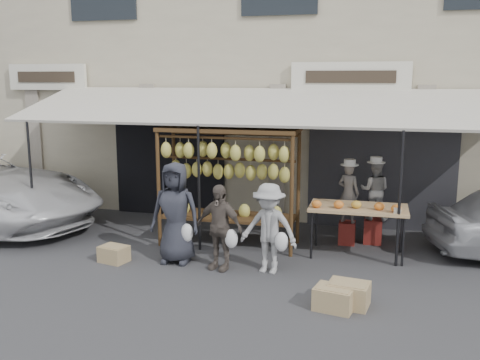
# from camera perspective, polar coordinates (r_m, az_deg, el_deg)

# --- Properties ---
(ground_plane) EXTENTS (90.00, 90.00, 0.00)m
(ground_plane) POSITION_cam_1_polar(r_m,az_deg,el_deg) (8.71, -0.44, -10.23)
(ground_plane) COLOR #2D2D30
(shophouse) EXTENTS (24.00, 6.15, 7.30)m
(shophouse) POSITION_cam_1_polar(r_m,az_deg,el_deg) (14.51, 6.35, 12.83)
(shophouse) COLOR #C0B496
(shophouse) RESTS_ON ground_plane
(awning) EXTENTS (10.00, 2.35, 2.92)m
(awning) POSITION_cam_1_polar(r_m,az_deg,el_deg) (10.36, 2.87, 7.75)
(awning) COLOR beige
(awning) RESTS_ON ground_plane
(banana_rack) EXTENTS (2.60, 0.90, 2.24)m
(banana_rack) POSITION_cam_1_polar(r_m,az_deg,el_deg) (9.88, -1.29, 1.76)
(banana_rack) COLOR #472E17
(banana_rack) RESTS_ON ground_plane
(produce_table) EXTENTS (1.70, 0.90, 1.04)m
(produce_table) POSITION_cam_1_polar(r_m,az_deg,el_deg) (9.63, 12.48, -3.02)
(produce_table) COLOR tan
(produce_table) RESTS_ON ground_plane
(vendor_left) EXTENTS (0.48, 0.39, 1.13)m
(vendor_left) POSITION_cam_1_polar(r_m,az_deg,el_deg) (10.27, 11.50, -1.36)
(vendor_left) COLOR #635E5B
(vendor_left) RESTS_ON stool_left
(vendor_right) EXTENTS (0.58, 0.47, 1.13)m
(vendor_right) POSITION_cam_1_polar(r_m,az_deg,el_deg) (10.43, 14.18, -1.07)
(vendor_right) COLOR gray
(vendor_right) RESTS_ON stool_right
(customer_left) EXTENTS (0.87, 0.58, 1.74)m
(customer_left) POSITION_cam_1_polar(r_m,az_deg,el_deg) (9.18, -6.90, -3.49)
(customer_left) COLOR #272831
(customer_left) RESTS_ON ground_plane
(customer_mid) EXTENTS (0.90, 0.56, 1.43)m
(customer_mid) POSITION_cam_1_polar(r_m,az_deg,el_deg) (8.83, -2.24, -5.04)
(customer_mid) COLOR #574D45
(customer_mid) RESTS_ON ground_plane
(customer_right) EXTENTS (1.03, 0.68, 1.48)m
(customer_right) POSITION_cam_1_polar(r_m,az_deg,el_deg) (8.67, 3.09, -5.19)
(customer_right) COLOR #989898
(customer_right) RESTS_ON ground_plane
(stool_left) EXTENTS (0.32, 0.32, 0.43)m
(stool_left) POSITION_cam_1_polar(r_m,az_deg,el_deg) (10.46, 11.33, -5.55)
(stool_left) COLOR maroon
(stool_left) RESTS_ON ground_plane
(stool_right) EXTENTS (0.42, 0.42, 0.47)m
(stool_right) POSITION_cam_1_polar(r_m,az_deg,el_deg) (10.62, 13.98, -5.31)
(stool_right) COLOR maroon
(stool_right) RESTS_ON ground_plane
(crate_near_a) EXTENTS (0.59, 0.50, 0.31)m
(crate_near_a) POSITION_cam_1_polar(r_m,az_deg,el_deg) (7.62, 10.01, -12.33)
(crate_near_a) COLOR tan
(crate_near_a) RESTS_ON ground_plane
(crate_near_b) EXTENTS (0.61, 0.50, 0.33)m
(crate_near_b) POSITION_cam_1_polar(r_m,az_deg,el_deg) (7.76, 11.51, -11.85)
(crate_near_b) COLOR tan
(crate_near_b) RESTS_ON ground_plane
(crate_far) EXTENTS (0.53, 0.45, 0.28)m
(crate_far) POSITION_cam_1_polar(r_m,az_deg,el_deg) (9.57, -13.30, -7.68)
(crate_far) COLOR tan
(crate_far) RESTS_ON ground_plane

